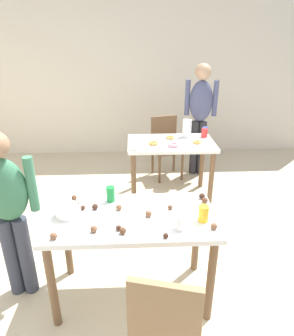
{
  "coord_description": "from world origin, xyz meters",
  "views": [
    {
      "loc": [
        -0.06,
        -2.03,
        1.97
      ],
      "look_at": [
        0.05,
        0.38,
        0.9
      ],
      "focal_mm": 32.96,
      "sensor_mm": 36.0,
      "label": 1
    }
  ],
  "objects_px": {
    "dining_table_far": "(171,151)",
    "soda_can": "(111,194)",
    "mixing_bowl": "(67,211)",
    "chair_far_table": "(166,143)",
    "person_adult_far": "(200,110)",
    "chair_near_table": "(166,322)",
    "dining_table_near": "(131,228)",
    "person_girl_near": "(8,206)",
    "pitcher_far": "(187,128)"
  },
  "relations": [
    {
      "from": "dining_table_far",
      "to": "chair_far_table",
      "type": "bearing_deg",
      "value": 88.95
    },
    {
      "from": "chair_near_table",
      "to": "mixing_bowl",
      "type": "bearing_deg",
      "value": 132.33
    },
    {
      "from": "chair_near_table",
      "to": "dining_table_near",
      "type": "bearing_deg",
      "value": 105.25
    },
    {
      "from": "dining_table_far",
      "to": "person_adult_far",
      "type": "xyz_separation_m",
      "value": [
        0.49,
        0.71,
        0.34
      ]
    },
    {
      "from": "mixing_bowl",
      "to": "soda_can",
      "type": "bearing_deg",
      "value": 33.5
    },
    {
      "from": "person_adult_far",
      "to": "mixing_bowl",
      "type": "bearing_deg",
      "value": -121.91
    },
    {
      "from": "person_girl_near",
      "to": "person_adult_far",
      "type": "bearing_deg",
      "value": 50.24
    },
    {
      "from": "dining_table_far",
      "to": "person_adult_far",
      "type": "distance_m",
      "value": 0.93
    },
    {
      "from": "mixing_bowl",
      "to": "soda_can",
      "type": "xyz_separation_m",
      "value": [
        0.3,
        0.2,
        0.02
      ]
    },
    {
      "from": "chair_near_table",
      "to": "person_girl_near",
      "type": "bearing_deg",
      "value": 144.55
    },
    {
      "from": "chair_far_table",
      "to": "mixing_bowl",
      "type": "bearing_deg",
      "value": -112.84
    },
    {
      "from": "person_adult_far",
      "to": "soda_can",
      "type": "xyz_separation_m",
      "value": [
        -1.13,
        -2.1,
        -0.15
      ]
    },
    {
      "from": "chair_near_table",
      "to": "mixing_bowl",
      "type": "relative_size",
      "value": 5.24
    },
    {
      "from": "chair_near_table",
      "to": "soda_can",
      "type": "xyz_separation_m",
      "value": [
        -0.35,
        0.91,
        0.31
      ]
    },
    {
      "from": "chair_near_table",
      "to": "pitcher_far",
      "type": "height_order",
      "value": "pitcher_far"
    },
    {
      "from": "dining_table_near",
      "to": "person_girl_near",
      "type": "bearing_deg",
      "value": 175.25
    },
    {
      "from": "dining_table_near",
      "to": "chair_far_table",
      "type": "distance_m",
      "value": 2.34
    },
    {
      "from": "pitcher_far",
      "to": "person_girl_near",
      "type": "bearing_deg",
      "value": -132.7
    },
    {
      "from": "mixing_bowl",
      "to": "dining_table_near",
      "type": "bearing_deg",
      "value": -2.07
    },
    {
      "from": "person_girl_near",
      "to": "person_adult_far",
      "type": "relative_size",
      "value": 0.86
    },
    {
      "from": "chair_far_table",
      "to": "person_girl_near",
      "type": "distance_m",
      "value": 2.63
    },
    {
      "from": "person_adult_far",
      "to": "mixing_bowl",
      "type": "height_order",
      "value": "person_adult_far"
    },
    {
      "from": "chair_near_table",
      "to": "person_girl_near",
      "type": "xyz_separation_m",
      "value": [
        -1.09,
        0.77,
        0.32
      ]
    },
    {
      "from": "person_adult_far",
      "to": "soda_can",
      "type": "relative_size",
      "value": 13.06
    },
    {
      "from": "pitcher_far",
      "to": "person_adult_far",
      "type": "bearing_deg",
      "value": 62.3
    },
    {
      "from": "soda_can",
      "to": "person_girl_near",
      "type": "bearing_deg",
      "value": -169.08
    },
    {
      "from": "chair_far_table",
      "to": "soda_can",
      "type": "distance_m",
      "value": 2.19
    },
    {
      "from": "person_adult_far",
      "to": "mixing_bowl",
      "type": "distance_m",
      "value": 2.72
    },
    {
      "from": "dining_table_far",
      "to": "mixing_bowl",
      "type": "relative_size",
      "value": 6.28
    },
    {
      "from": "dining_table_near",
      "to": "pitcher_far",
      "type": "bearing_deg",
      "value": 68.7
    },
    {
      "from": "person_girl_near",
      "to": "person_adult_far",
      "type": "distance_m",
      "value": 2.93
    },
    {
      "from": "dining_table_near",
      "to": "chair_far_table",
      "type": "height_order",
      "value": "chair_far_table"
    },
    {
      "from": "person_adult_far",
      "to": "soda_can",
      "type": "height_order",
      "value": "person_adult_far"
    },
    {
      "from": "person_girl_near",
      "to": "pitcher_far",
      "type": "xyz_separation_m",
      "value": [
        1.6,
        1.73,
        0.05
      ]
    },
    {
      "from": "dining_table_far",
      "to": "pitcher_far",
      "type": "height_order",
      "value": "pitcher_far"
    },
    {
      "from": "mixing_bowl",
      "to": "chair_far_table",
      "type": "bearing_deg",
      "value": 67.16
    },
    {
      "from": "dining_table_far",
      "to": "mixing_bowl",
      "type": "height_order",
      "value": "mixing_bowl"
    },
    {
      "from": "dining_table_near",
      "to": "mixing_bowl",
      "type": "distance_m",
      "value": 0.49
    },
    {
      "from": "dining_table_far",
      "to": "soda_can",
      "type": "relative_size",
      "value": 8.55
    },
    {
      "from": "person_girl_near",
      "to": "person_adult_far",
      "type": "height_order",
      "value": "person_adult_far"
    },
    {
      "from": "person_girl_near",
      "to": "soda_can",
      "type": "distance_m",
      "value": 0.75
    },
    {
      "from": "dining_table_far",
      "to": "soda_can",
      "type": "height_order",
      "value": "soda_can"
    },
    {
      "from": "dining_table_near",
      "to": "dining_table_far",
      "type": "xyz_separation_m",
      "value": [
        0.48,
        1.61,
        -0.01
      ]
    },
    {
      "from": "dining_table_far",
      "to": "person_girl_near",
      "type": "distance_m",
      "value": 2.07
    },
    {
      "from": "soda_can",
      "to": "pitcher_far",
      "type": "distance_m",
      "value": 1.81
    },
    {
      "from": "chair_near_table",
      "to": "person_adult_far",
      "type": "xyz_separation_m",
      "value": [
        0.78,
        3.02,
        0.47
      ]
    },
    {
      "from": "mixing_bowl",
      "to": "soda_can",
      "type": "height_order",
      "value": "soda_can"
    },
    {
      "from": "dining_table_far",
      "to": "chair_near_table",
      "type": "height_order",
      "value": "chair_near_table"
    },
    {
      "from": "chair_far_table",
      "to": "person_adult_far",
      "type": "height_order",
      "value": "person_adult_far"
    },
    {
      "from": "dining_table_near",
      "to": "person_adult_far",
      "type": "distance_m",
      "value": 2.54
    }
  ]
}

